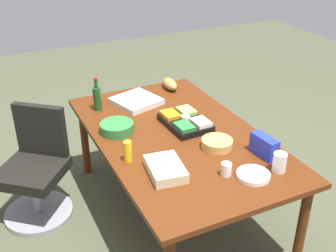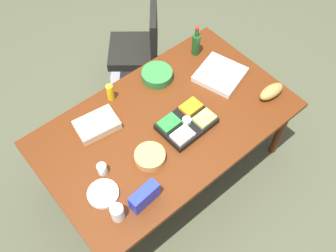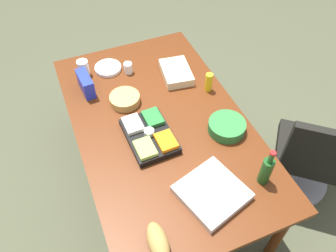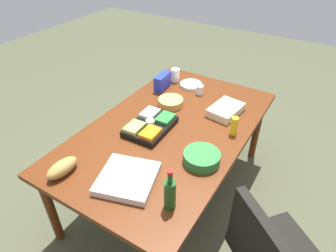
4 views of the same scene
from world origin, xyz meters
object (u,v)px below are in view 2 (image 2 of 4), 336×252
object	(u,v)px
bread_loaf	(271,91)
sheet_cake	(97,125)
wine_bottle	(196,44)
mustard_bottle	(110,92)
paper_cup	(102,169)
paper_plate_stack	(103,194)
chip_bag_blue	(144,196)
salad_bowl	(157,75)
chip_bowl	(150,157)
conference_table	(166,127)
office_chair	(138,56)
veggie_tray	(187,123)
pizza_box	(220,75)
mayo_jar	(117,213)

from	to	relation	value
bread_loaf	sheet_cake	bearing A→B (deg)	-27.13
sheet_cake	wine_bottle	xyz separation A→B (m)	(-1.13, -0.11, 0.08)
mustard_bottle	paper_cup	world-z (taller)	mustard_bottle
sheet_cake	wine_bottle	bearing A→B (deg)	-174.51
paper_plate_stack	chip_bag_blue	bearing A→B (deg)	130.51
bread_loaf	chip_bag_blue	world-z (taller)	chip_bag_blue
mustard_bottle	salad_bowl	size ratio (longest dim) A/B	0.59
chip_bowl	paper_plate_stack	bearing A→B (deg)	1.90
chip_bag_blue	chip_bowl	bearing A→B (deg)	-134.66
wine_bottle	paper_plate_stack	bearing A→B (deg)	23.12
conference_table	paper_cup	xyz separation A→B (m)	(0.63, 0.04, 0.11)
wine_bottle	paper_cup	bearing A→B (deg)	19.14
office_chair	paper_cup	size ratio (longest dim) A/B	10.27
paper_plate_stack	paper_cup	bearing A→B (deg)	-123.65
office_chair	paper_cup	distance (m)	1.61
mustard_bottle	paper_plate_stack	world-z (taller)	mustard_bottle
conference_table	sheet_cake	distance (m)	0.54
office_chair	veggie_tray	bearing A→B (deg)	71.47
office_chair	salad_bowl	size ratio (longest dim) A/B	3.52
veggie_tray	bread_loaf	size ratio (longest dim) A/B	1.79
wine_bottle	chip_bag_blue	bearing A→B (deg)	34.06
pizza_box	conference_table	bearing A→B (deg)	-10.28
wine_bottle	mayo_jar	distance (m)	1.64
chip_bowl	bread_loaf	xyz separation A→B (m)	(-1.13, 0.17, 0.02)
pizza_box	chip_bag_blue	xyz separation A→B (m)	(1.19, 0.48, 0.05)
pizza_box	chip_bag_blue	bearing A→B (deg)	5.49
veggie_tray	pizza_box	distance (m)	0.59
paper_cup	paper_plate_stack	xyz separation A→B (m)	(0.10, 0.15, -0.03)
wine_bottle	sheet_cake	bearing A→B (deg)	5.49
chip_bag_blue	wine_bottle	xyz separation A→B (m)	(-1.22, -0.83, 0.04)
mustard_bottle	sheet_cake	bearing A→B (deg)	34.00
conference_table	office_chair	distance (m)	1.19
mustard_bottle	chip_bowl	bearing A→B (deg)	80.26
office_chair	mustard_bottle	world-z (taller)	office_chair
mustard_bottle	wine_bottle	size ratio (longest dim) A/B	0.52
conference_table	pizza_box	world-z (taller)	pizza_box
conference_table	pizza_box	bearing A→B (deg)	-173.67
paper_plate_stack	mustard_bottle	bearing A→B (deg)	-128.98
chip_bag_blue	sheet_cake	bearing A→B (deg)	-97.74
mayo_jar	pizza_box	bearing A→B (deg)	-161.88
office_chair	veggie_tray	world-z (taller)	office_chair
conference_table	paper_plate_stack	xyz separation A→B (m)	(0.73, 0.19, 0.08)
office_chair	salad_bowl	distance (m)	0.80
office_chair	pizza_box	world-z (taller)	office_chair
chip_bag_blue	conference_table	bearing A→B (deg)	-142.44
office_chair	mayo_jar	distance (m)	1.93
pizza_box	paper_plate_stack	world-z (taller)	pizza_box
wine_bottle	salad_bowl	size ratio (longest dim) A/B	1.12
mayo_jar	veggie_tray	bearing A→B (deg)	-162.85
mustard_bottle	salad_bowl	world-z (taller)	mustard_bottle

